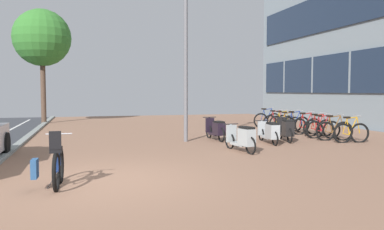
{
  "coord_description": "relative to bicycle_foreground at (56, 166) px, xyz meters",
  "views": [
    {
      "loc": [
        -0.32,
        -7.69,
        1.76
      ],
      "look_at": [
        2.43,
        2.17,
        1.12
      ],
      "focal_mm": 36.16,
      "sensor_mm": 36.0,
      "label": 1
    }
  ],
  "objects": [
    {
      "name": "bicycle_rack_02",
      "position": [
        9.08,
        5.06,
        -0.06
      ],
      "size": [
        1.32,
        0.48,
        0.96
      ],
      "color": "black",
      "rests_on": "ground"
    },
    {
      "name": "bicycle_rack_07",
      "position": [
        9.21,
        8.38,
        -0.06
      ],
      "size": [
        1.31,
        0.48,
        0.94
      ],
      "color": "black",
      "rests_on": "ground"
    },
    {
      "name": "scooter_far",
      "position": [
        4.9,
        2.84,
        0.01
      ],
      "size": [
        0.58,
        1.69,
        0.8
      ],
      "color": "black",
      "rests_on": "ground"
    },
    {
      "name": "bicycle_rack_08",
      "position": [
        9.25,
        9.05,
        -0.06
      ],
      "size": [
        1.28,
        0.48,
        0.93
      ],
      "color": "black",
      "rests_on": "ground"
    },
    {
      "name": "bicycle_rack_00",
      "position": [
        9.28,
        3.74,
        -0.05
      ],
      "size": [
        1.32,
        0.48,
        0.97
      ],
      "color": "black",
      "rests_on": "ground"
    },
    {
      "name": "ground",
      "position": [
        2.27,
        0.26,
        -0.42
      ],
      "size": [
        21.0,
        40.0,
        0.13
      ],
      "color": "#2A2C32"
    },
    {
      "name": "scooter_extra",
      "position": [
        7.31,
        4.64,
        0.02
      ],
      "size": [
        0.68,
        1.72,
        0.83
      ],
      "color": "black",
      "rests_on": "ground"
    },
    {
      "name": "lamp_post",
      "position": [
        3.92,
        5.55,
        3.01
      ],
      "size": [
        0.2,
        0.52,
        6.16
      ],
      "color": "slate",
      "rests_on": "ground"
    },
    {
      "name": "bicycle_foreground",
      "position": [
        0.0,
        0.0,
        0.0
      ],
      "size": [
        0.69,
        1.37,
        1.09
      ],
      "color": "black",
      "rests_on": "ground"
    },
    {
      "name": "scooter_near",
      "position": [
        6.48,
        4.24,
        -0.0
      ],
      "size": [
        0.56,
        1.83,
        0.75
      ],
      "color": "black",
      "rests_on": "ground"
    },
    {
      "name": "bicycle_rack_05",
      "position": [
        9.09,
        7.05,
        -0.04
      ],
      "size": [
        1.39,
        0.48,
        1.0
      ],
      "color": "black",
      "rests_on": "ground"
    },
    {
      "name": "bicycle_rack_04",
      "position": [
        9.21,
        6.39,
        -0.05
      ],
      "size": [
        1.35,
        0.48,
        0.97
      ],
      "color": "black",
      "rests_on": "ground"
    },
    {
      "name": "bicycle_rack_09",
      "position": [
        9.13,
        9.71,
        -0.04
      ],
      "size": [
        1.4,
        0.48,
        1.0
      ],
      "color": "black",
      "rests_on": "ground"
    },
    {
      "name": "street_tree",
      "position": [
        -1.63,
        15.03,
        4.22
      ],
      "size": [
        3.06,
        3.06,
        6.17
      ],
      "color": "brown",
      "rests_on": "ground"
    },
    {
      "name": "bicycle_rack_06",
      "position": [
        9.13,
        7.72,
        -0.06
      ],
      "size": [
        1.25,
        0.47,
        0.93
      ],
      "color": "black",
      "rests_on": "ground"
    },
    {
      "name": "bicycle_rack_03",
      "position": [
        9.33,
        5.73,
        -0.06
      ],
      "size": [
        1.31,
        0.48,
        0.95
      ],
      "color": "black",
      "rests_on": "ground"
    },
    {
      "name": "bicycle_rack_01",
      "position": [
        9.09,
        4.4,
        -0.05
      ],
      "size": [
        1.36,
        0.47,
        0.98
      ],
      "color": "black",
      "rests_on": "ground"
    },
    {
      "name": "scooter_mid",
      "position": [
        5.05,
        5.55,
        -0.0
      ],
      "size": [
        0.52,
        1.76,
        0.83
      ],
      "color": "black",
      "rests_on": "ground"
    }
  ]
}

